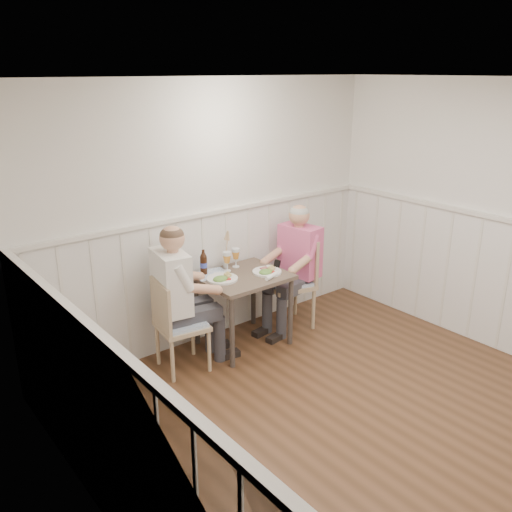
# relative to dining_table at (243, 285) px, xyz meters

# --- Properties ---
(ground_plane) EXTENTS (4.50, 4.50, 0.00)m
(ground_plane) POSITION_rel_dining_table_xyz_m (-0.07, -1.84, -0.64)
(ground_plane) COLOR #482E1A
(room_shell) EXTENTS (4.04, 4.54, 2.60)m
(room_shell) POSITION_rel_dining_table_xyz_m (-0.07, -1.84, 0.88)
(room_shell) COLOR white
(room_shell) RESTS_ON ground
(wainscot) EXTENTS (4.00, 4.49, 1.34)m
(wainscot) POSITION_rel_dining_table_xyz_m (-0.07, -1.15, 0.05)
(wainscot) COLOR silver
(wainscot) RESTS_ON ground
(dining_table) EXTENTS (0.83, 0.70, 0.75)m
(dining_table) POSITION_rel_dining_table_xyz_m (0.00, 0.00, 0.00)
(dining_table) COLOR brown
(dining_table) RESTS_ON ground
(chair_right) EXTENTS (0.56, 0.56, 0.98)m
(chair_right) POSITION_rel_dining_table_xyz_m (0.70, 0.02, -0.11)
(chair_right) COLOR tan
(chair_right) RESTS_ON ground
(chair_left) EXTENTS (0.48, 0.48, 0.89)m
(chair_left) POSITION_rel_dining_table_xyz_m (-0.78, -0.02, -0.16)
(chair_left) COLOR tan
(chair_left) RESTS_ON ground
(man_in_pink) EXTENTS (0.67, 0.47, 1.36)m
(man_in_pink) POSITION_rel_dining_table_xyz_m (0.73, 0.01, -0.07)
(man_in_pink) COLOR #3F3F47
(man_in_pink) RESTS_ON ground
(diner_cream) EXTENTS (0.69, 0.49, 1.40)m
(diner_cream) POSITION_rel_dining_table_xyz_m (-0.74, 0.04, -0.06)
(diner_cream) COLOR #3F3F47
(diner_cream) RESTS_ON ground
(plate_man) EXTENTS (0.29, 0.29, 0.07)m
(plate_man) POSITION_rel_dining_table_xyz_m (0.21, -0.11, 0.13)
(plate_man) COLOR white
(plate_man) RESTS_ON dining_table
(plate_diner) EXTENTS (0.30, 0.30, 0.08)m
(plate_diner) POSITION_rel_dining_table_xyz_m (-0.25, 0.01, 0.13)
(plate_diner) COLOR white
(plate_diner) RESTS_ON dining_table
(beer_glass_a) EXTENTS (0.08, 0.08, 0.20)m
(beer_glass_a) POSITION_rel_dining_table_xyz_m (0.08, 0.22, 0.24)
(beer_glass_a) COLOR silver
(beer_glass_a) RESTS_ON dining_table
(beer_glass_b) EXTENTS (0.08, 0.08, 0.20)m
(beer_glass_b) POSITION_rel_dining_table_xyz_m (-0.06, 0.18, 0.24)
(beer_glass_b) COLOR silver
(beer_glass_b) RESTS_ON dining_table
(beer_bottle) EXTENTS (0.07, 0.07, 0.25)m
(beer_bottle) POSITION_rel_dining_table_xyz_m (-0.29, 0.26, 0.22)
(beer_bottle) COLOR black
(beer_bottle) RESTS_ON dining_table
(rolled_napkin) EXTENTS (0.20, 0.10, 0.04)m
(rolled_napkin) POSITION_rel_dining_table_xyz_m (0.16, -0.24, 0.13)
(rolled_napkin) COLOR white
(rolled_napkin) RESTS_ON dining_table
(grass_vase) EXTENTS (0.05, 0.05, 0.41)m
(grass_vase) POSITION_rel_dining_table_xyz_m (-0.02, 0.26, 0.29)
(grass_vase) COLOR silver
(grass_vase) RESTS_ON dining_table
(gingham_mat) EXTENTS (0.37, 0.31, 0.01)m
(gingham_mat) POSITION_rel_dining_table_xyz_m (-0.24, 0.21, 0.11)
(gingham_mat) COLOR #698DBE
(gingham_mat) RESTS_ON dining_table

